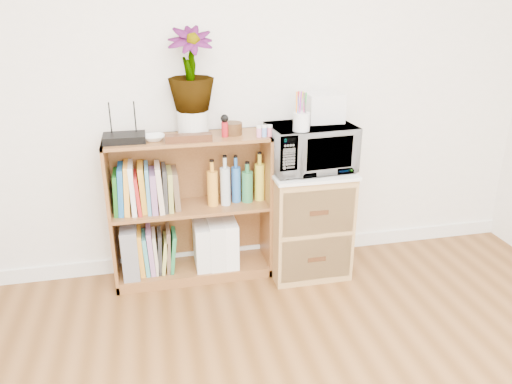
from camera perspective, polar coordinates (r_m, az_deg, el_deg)
name	(u,v)px	position (r m, az deg, el deg)	size (l,w,h in m)	color
skirting_board	(242,252)	(3.55, -1.64, -6.91)	(4.00, 0.02, 0.10)	white
bookshelf	(191,209)	(3.20, -7.43, -2.00)	(1.00, 0.30, 0.95)	brown
wicker_unit	(307,221)	(3.32, 5.82, -3.36)	(0.50, 0.45, 0.70)	#9E7542
microwave	(310,147)	(3.13, 6.23, 5.09)	(0.51, 0.35, 0.28)	white
pen_cup	(301,122)	(2.94, 5.21, 8.01)	(0.10, 0.10, 0.11)	silver
small_appliance	(324,107)	(3.17, 7.74, 9.56)	(0.22, 0.19, 0.18)	silver
router	(124,138)	(3.01, -14.82, 5.99)	(0.24, 0.17, 0.04)	black
white_bowl	(154,138)	(2.99, -11.62, 6.09)	(0.13, 0.13, 0.03)	white
plant_pot	(193,123)	(3.04, -7.20, 7.80)	(0.18, 0.18, 0.16)	silver
potted_plant	(191,70)	(2.98, -7.49, 13.70)	(0.27, 0.27, 0.48)	#2F7731
trinket_box	(189,138)	(2.93, -7.71, 6.13)	(0.27, 0.07, 0.04)	#351C0E
kokeshi_doll	(225,129)	(3.01, -3.59, 7.15)	(0.04, 0.04, 0.09)	maroon
wooden_bowl	(232,128)	(3.07, -2.74, 7.27)	(0.12, 0.12, 0.07)	#38210F
paint_jars	(264,132)	(3.01, 0.96, 6.87)	(0.11, 0.04, 0.06)	pink
file_box	(130,249)	(3.30, -14.17, -6.36)	(0.10, 0.27, 0.33)	slate
magazine_holder_left	(202,245)	(3.30, -6.20, -6.04)	(0.09, 0.24, 0.30)	silver
magazine_holder_mid	(216,243)	(3.31, -4.62, -5.79)	(0.10, 0.25, 0.31)	silver
magazine_holder_right	(229,241)	(3.32, -3.15, -5.66)	(0.10, 0.25, 0.31)	white
cookbooks	(146,189)	(3.13, -12.49, 0.36)	(0.40, 0.20, 0.31)	#1B661B
liquor_bottles	(236,181)	(3.16, -2.28, 1.30)	(0.38, 0.07, 0.32)	orange
lower_books	(156,251)	(3.30, -11.35, -6.60)	(0.25, 0.19, 0.30)	orange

